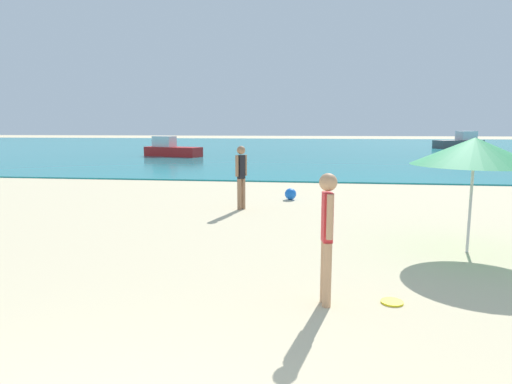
{
  "coord_description": "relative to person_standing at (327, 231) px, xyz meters",
  "views": [
    {
      "loc": [
        1.43,
        -1.6,
        2.28
      ],
      "look_at": [
        0.49,
        5.69,
        1.16
      ],
      "focal_mm": 30.46,
      "sensor_mm": 36.0,
      "label": 1
    }
  ],
  "objects": [
    {
      "name": "frisbee",
      "position": [
        0.87,
        0.15,
        -0.96
      ],
      "size": [
        0.29,
        0.29,
        0.03
      ],
      "primitive_type": "cylinder",
      "color": "yellow",
      "rests_on": "ground"
    },
    {
      "name": "person_standing",
      "position": [
        0.0,
        0.0,
        0.0
      ],
      "size": [
        0.23,
        0.39,
        1.71
      ],
      "rotation": [
        0.0,
        0.0,
        4.88
      ],
      "color": "tan",
      "rests_on": "ground"
    },
    {
      "name": "person_distant",
      "position": [
        -2.12,
        6.24,
        0.02
      ],
      "size": [
        0.28,
        0.34,
        1.75
      ],
      "rotation": [
        0.0,
        0.0,
        0.92
      ],
      "color": "#936B4C",
      "rests_on": "ground"
    },
    {
      "name": "beach_umbrella",
      "position": [
        2.64,
        2.71,
        0.87
      ],
      "size": [
        2.17,
        2.17,
        2.09
      ],
      "color": "#B7B7BC",
      "rests_on": "ground"
    },
    {
      "name": "boat_near",
      "position": [
        -10.54,
        25.69,
        -0.4
      ],
      "size": [
        4.54,
        2.65,
        1.47
      ],
      "rotation": [
        0.0,
        0.0,
        -0.31
      ],
      "color": "red",
      "rests_on": "water"
    },
    {
      "name": "beach_ball",
      "position": [
        -0.85,
        8.01,
        -0.79
      ],
      "size": [
        0.36,
        0.36,
        0.36
      ],
      "primitive_type": "sphere",
      "color": "blue",
      "rests_on": "ground"
    },
    {
      "name": "boat_far",
      "position": [
        14.66,
        41.05,
        -0.32
      ],
      "size": [
        5.24,
        3.47,
        1.7
      ],
      "rotation": [
        0.0,
        0.0,
        3.55
      ],
      "color": "#4C4C51",
      "rests_on": "water"
    },
    {
      "name": "water",
      "position": [
        -1.64,
        42.17,
        -0.94
      ],
      "size": [
        160.0,
        60.0,
        0.06
      ],
      "primitive_type": "cube",
      "color": "teal",
      "rests_on": "ground"
    }
  ]
}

